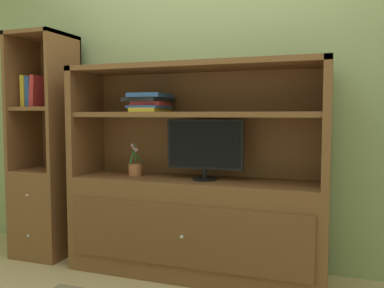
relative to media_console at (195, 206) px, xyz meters
name	(u,v)px	position (x,y,z in m)	size (l,w,h in m)	color
painted_rear_wall	(209,81)	(0.00, 0.35, 0.91)	(6.00, 0.10, 2.80)	#8C9E6B
media_console	(195,206)	(0.00, 0.00, 0.00)	(1.81, 0.49, 1.48)	brown
tv_monitor	(205,147)	(0.08, -0.02, 0.43)	(0.54, 0.17, 0.42)	black
potted_plant	(135,168)	(-0.47, 0.00, 0.26)	(0.10, 0.11, 0.24)	#B26642
magazine_stack	(150,102)	(-0.34, 0.00, 0.74)	(0.30, 0.36, 0.13)	gold
bookshelf_tall	(47,182)	(-1.27, 0.00, 0.11)	(0.43, 0.44, 1.77)	brown
upright_book_row	(34,92)	(-1.37, 0.00, 0.83)	(0.14, 0.18, 0.25)	gold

